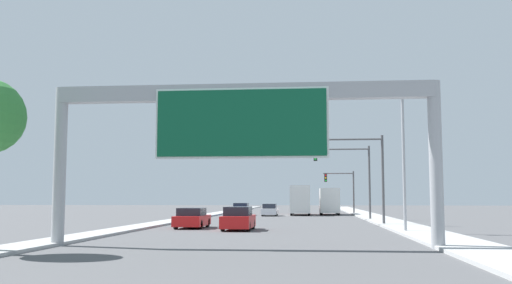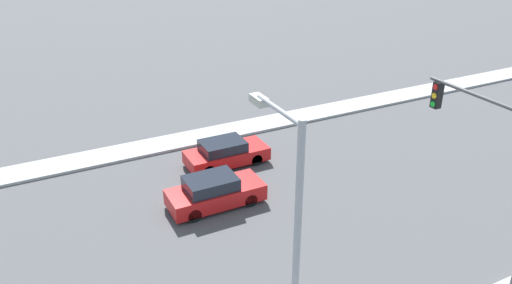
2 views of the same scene
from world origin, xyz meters
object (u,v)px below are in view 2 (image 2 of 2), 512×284
(traffic_light_near_intersection, at_px, (499,160))
(street_lamp_right, at_px, (291,249))
(car_far_center, at_px, (226,153))
(car_mid_right, at_px, (215,192))

(traffic_light_near_intersection, distance_m, street_lamp_right, 9.45)
(car_far_center, bearing_deg, traffic_light_near_intersection, 23.43)
(car_mid_right, relative_size, street_lamp_right, 0.51)
(car_mid_right, height_order, street_lamp_right, street_lamp_right)
(car_far_center, xyz_separation_m, traffic_light_near_intersection, (12.11, 5.25, 4.03))
(street_lamp_right, bearing_deg, traffic_light_near_intersection, 98.89)
(car_mid_right, xyz_separation_m, street_lamp_right, (10.07, -1.98, 4.38))
(traffic_light_near_intersection, relative_size, street_lamp_right, 0.80)
(car_mid_right, bearing_deg, car_far_center, 149.07)
(car_far_center, relative_size, traffic_light_near_intersection, 0.64)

